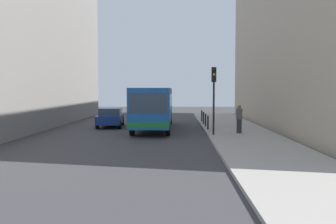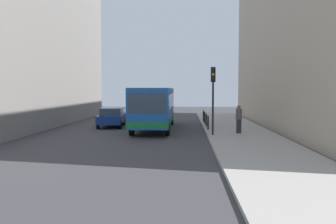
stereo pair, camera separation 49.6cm
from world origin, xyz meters
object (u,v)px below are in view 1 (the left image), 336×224
car_beside_bus (111,117)px  bollard_near (208,123)px  bus (154,106)px  bollard_farthest (202,116)px  traffic_light (214,88)px  bollard_far (204,118)px  bollard_mid (206,120)px  pedestrian_near_signal (239,119)px

car_beside_bus → bollard_near: (7.32, -3.18, -0.16)m
bus → bollard_farthest: size_ratio=11.61×
traffic_light → bollard_far: size_ratio=4.32×
bus → bollard_far: bearing=-143.9°
bollard_far → traffic_light: bearing=-89.2°
traffic_light → bollard_far: (-0.10, 7.57, -2.38)m
bollard_mid → pedestrian_near_signal: size_ratio=0.53×
traffic_light → pedestrian_near_signal: bearing=28.8°
bollard_farthest → pedestrian_near_signal: bearing=-78.6°
bollard_far → car_beside_bus: bearing=-169.5°
bus → bollard_far: bus is taller
bollard_near → bus: bearing=156.0°
bus → bollard_farthest: bearing=-127.2°
bollard_near → pedestrian_near_signal: pedestrian_near_signal is taller
bollard_farthest → pedestrian_near_signal: (1.80, -8.90, 0.43)m
traffic_light → bollard_near: (-0.10, 3.04, -2.38)m
bus → car_beside_bus: size_ratio=2.44×
traffic_light → bollard_farthest: 10.12m
bollard_near → pedestrian_near_signal: 2.80m
bollard_far → bollard_farthest: size_ratio=1.00×
bollard_farthest → traffic_light: bearing=-89.4°
bus → bollard_mid: bearing=-171.9°
bollard_near → bollard_mid: size_ratio=1.00×
bus → bollard_near: 4.35m
pedestrian_near_signal → bollard_farthest: bearing=164.7°
bollard_farthest → pedestrian_near_signal: size_ratio=0.53×
car_beside_bus → bollard_near: bearing=152.3°
traffic_light → bus: bearing=129.7°
pedestrian_near_signal → bus: bearing=-150.8°
pedestrian_near_signal → car_beside_bus: bearing=-146.8°
bus → bollard_near: size_ratio=11.61×
car_beside_bus → bollard_mid: size_ratio=4.76×
bus → bollard_near: bus is taller
traffic_light → bollard_farthest: bearing=90.6°
traffic_light → car_beside_bus: bearing=140.0°
bus → bollard_far: size_ratio=11.61×
bollard_near → bollard_far: size_ratio=1.00×
bollard_near → bollard_mid: 2.27m
bus → car_beside_bus: (-3.48, 1.47, -0.94)m
bus → pedestrian_near_signal: (5.64, -3.81, -0.67)m
bollard_mid → pedestrian_near_signal: pedestrian_near_signal is taller
pedestrian_near_signal → bollard_far: bearing=168.4°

